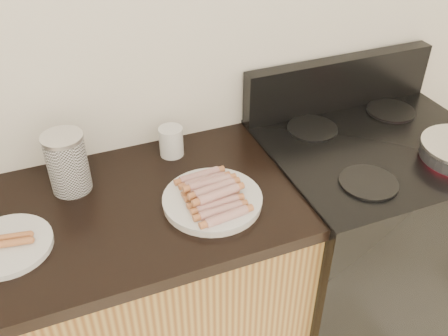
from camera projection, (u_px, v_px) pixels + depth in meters
name	position (u px, v px, depth m)	size (l,w,h in m)	color
wall_back	(121.00, 34.00, 1.49)	(4.00, 0.04, 2.60)	silver
stove	(359.00, 240.00, 1.98)	(0.76, 0.65, 0.91)	black
stove_panel	(339.00, 83.00, 1.86)	(0.76, 0.06, 0.20)	black
burner_near_left	(369.00, 183.00, 1.53)	(0.18, 0.18, 0.01)	black
burner_far_left	(312.00, 129.00, 1.78)	(0.18, 0.18, 0.01)	black
burner_far_right	(391.00, 111.00, 1.88)	(0.18, 0.18, 0.01)	black
main_plate	(212.00, 201.00, 1.46)	(0.29, 0.29, 0.02)	white
side_plate	(7.00, 246.00, 1.32)	(0.24, 0.24, 0.02)	white
hotdog_pile	(212.00, 193.00, 1.45)	(0.13, 0.24, 0.05)	#9F3D37
plain_sausages	(5.00, 241.00, 1.31)	(0.13, 0.06, 0.02)	#AE7042
canister	(67.00, 163.00, 1.47)	(0.12, 0.12, 0.19)	silver
mug	(171.00, 141.00, 1.65)	(0.08, 0.08, 0.10)	silver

